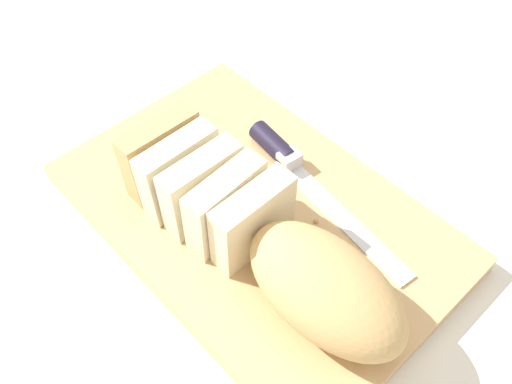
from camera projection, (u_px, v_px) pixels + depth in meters
The scene contains 7 objects.
ground_plane at pixel (256, 222), 0.62m from camera, with size 3.00×3.00×0.00m, color silver.
cutting_board at pixel (256, 216), 0.61m from camera, with size 0.43×0.27×0.02m, color tan.
bread_loaf at pixel (267, 240), 0.53m from camera, with size 0.33×0.11×0.08m.
bread_knife at pixel (290, 162), 0.64m from camera, with size 0.25×0.04×0.02m.
crumb_near_knife at pixel (277, 196), 0.61m from camera, with size 0.01×0.01×0.01m, color tan.
crumb_near_loaf at pixel (273, 197), 0.61m from camera, with size 0.00×0.00×0.00m, color tan.
crumb_stray_left at pixel (316, 221), 0.59m from camera, with size 0.01×0.01×0.01m, color tan.
Camera 1 is at (-0.27, 0.24, 0.51)m, focal length 39.17 mm.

